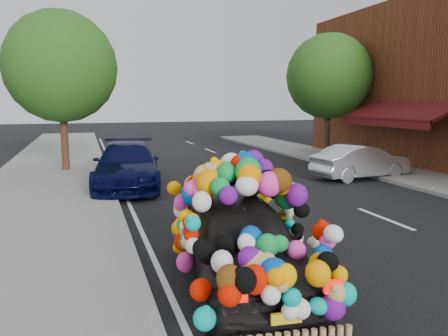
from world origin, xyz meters
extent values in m
plane|color=black|center=(0.00, 0.00, 0.00)|extent=(100.00, 100.00, 0.00)
cube|color=gray|center=(-4.30, 0.00, 0.06)|extent=(4.00, 60.00, 0.12)
cube|color=gray|center=(-2.35, 0.00, 0.07)|extent=(0.15, 60.00, 0.13)
cube|color=gray|center=(8.20, 3.00, 0.06)|extent=(3.00, 40.00, 0.12)
cube|color=#540F13|center=(8.70, 6.00, 2.35)|extent=(1.62, 5.20, 0.75)
cube|color=#540F13|center=(7.95, 6.00, 1.95)|extent=(0.06, 5.20, 0.35)
cylinder|color=#332114|center=(-3.80, 9.50, 1.36)|extent=(0.28, 0.28, 2.73)
sphere|color=#1B5115|center=(-3.80, 9.50, 4.03)|extent=(4.20, 4.20, 4.20)
cylinder|color=#332114|center=(8.00, 10.00, 1.32)|extent=(0.28, 0.28, 2.64)
sphere|color=#1B5115|center=(8.00, 10.00, 3.90)|extent=(4.00, 4.00, 4.00)
imported|color=black|center=(-0.92, -2.49, 0.67)|extent=(1.96, 4.05, 1.33)
cube|color=red|center=(-1.65, -4.40, 0.78)|extent=(0.22, 0.08, 0.14)
cube|color=red|center=(-0.58, -4.51, 0.78)|extent=(0.22, 0.08, 0.14)
cube|color=yellow|center=(-1.12, -4.46, 0.48)|extent=(0.34, 0.07, 0.12)
imported|color=black|center=(-1.80, 5.79, 0.71)|extent=(2.59, 5.13, 1.43)
imported|color=#B9BBC2|center=(6.33, 4.85, 0.61)|extent=(3.83, 1.78, 1.21)
camera|label=1|loc=(-3.06, -8.37, 2.75)|focal=35.00mm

